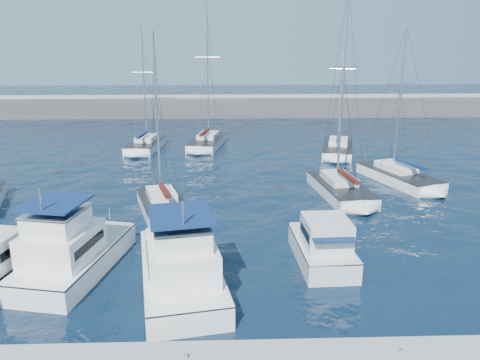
{
  "coord_description": "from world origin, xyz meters",
  "views": [
    {
      "loc": [
        1.53,
        -25.68,
        11.82
      ],
      "look_at": [
        2.52,
        4.1,
        3.0
      ],
      "focal_mm": 35.0,
      "sensor_mm": 36.0,
      "label": 1
    }
  ],
  "objects_px": {
    "motor_yacht_stbd_inner": "(181,268)",
    "motor_yacht_stbd_outer": "(323,247)",
    "motor_yacht_port_inner": "(70,254)",
    "sailboat_mid_d": "(340,188)",
    "sailboat_back_b": "(207,142)",
    "sailboat_mid_c": "(163,205)",
    "sailboat_back_c": "(338,149)",
    "sailboat_back_a": "(146,145)",
    "sailboat_mid_e": "(399,176)"
  },
  "relations": [
    {
      "from": "motor_yacht_port_inner",
      "to": "sailboat_mid_d",
      "type": "relative_size",
      "value": 0.55
    },
    {
      "from": "sailboat_mid_e",
      "to": "sailboat_back_a",
      "type": "height_order",
      "value": "sailboat_back_a"
    },
    {
      "from": "motor_yacht_stbd_inner",
      "to": "sailboat_back_c",
      "type": "xyz_separation_m",
      "value": [
        14.67,
        29.0,
        -0.62
      ]
    },
    {
      "from": "motor_yacht_stbd_outer",
      "to": "sailboat_back_b",
      "type": "height_order",
      "value": "sailboat_back_b"
    },
    {
      "from": "motor_yacht_port_inner",
      "to": "motor_yacht_stbd_outer",
      "type": "relative_size",
      "value": 1.5
    },
    {
      "from": "motor_yacht_port_inner",
      "to": "motor_yacht_stbd_outer",
      "type": "height_order",
      "value": "motor_yacht_port_inner"
    },
    {
      "from": "sailboat_mid_c",
      "to": "sailboat_back_b",
      "type": "height_order",
      "value": "sailboat_back_b"
    },
    {
      "from": "motor_yacht_stbd_inner",
      "to": "sailboat_back_b",
      "type": "bearing_deg",
      "value": 79.04
    },
    {
      "from": "motor_yacht_stbd_outer",
      "to": "sailboat_back_a",
      "type": "xyz_separation_m",
      "value": [
        -14.38,
        29.04,
        -0.42
      ]
    },
    {
      "from": "motor_yacht_port_inner",
      "to": "motor_yacht_stbd_outer",
      "type": "bearing_deg",
      "value": 14.8
    },
    {
      "from": "motor_yacht_stbd_outer",
      "to": "sailboat_mid_d",
      "type": "height_order",
      "value": "sailboat_mid_d"
    },
    {
      "from": "sailboat_mid_d",
      "to": "sailboat_back_c",
      "type": "bearing_deg",
      "value": 70.48
    },
    {
      "from": "motor_yacht_stbd_inner",
      "to": "motor_yacht_stbd_outer",
      "type": "distance_m",
      "value": 8.0
    },
    {
      "from": "motor_yacht_port_inner",
      "to": "sailboat_back_a",
      "type": "relative_size",
      "value": 0.64
    },
    {
      "from": "sailboat_back_a",
      "to": "sailboat_back_b",
      "type": "bearing_deg",
      "value": 19.11
    },
    {
      "from": "motor_yacht_port_inner",
      "to": "sailboat_back_a",
      "type": "bearing_deg",
      "value": 103.13
    },
    {
      "from": "sailboat_back_a",
      "to": "sailboat_back_b",
      "type": "height_order",
      "value": "sailboat_back_b"
    },
    {
      "from": "sailboat_mid_c",
      "to": "sailboat_back_c",
      "type": "height_order",
      "value": "sailboat_back_c"
    },
    {
      "from": "sailboat_mid_c",
      "to": "sailboat_back_b",
      "type": "bearing_deg",
      "value": 66.78
    },
    {
      "from": "sailboat_mid_d",
      "to": "sailboat_back_b",
      "type": "distance_m",
      "value": 21.69
    },
    {
      "from": "motor_yacht_port_inner",
      "to": "sailboat_back_c",
      "type": "distance_m",
      "value": 34.18
    },
    {
      "from": "motor_yacht_stbd_outer",
      "to": "sailboat_mid_e",
      "type": "bearing_deg",
      "value": 54.89
    },
    {
      "from": "motor_yacht_port_inner",
      "to": "sailboat_mid_e",
      "type": "bearing_deg",
      "value": 46.13
    },
    {
      "from": "sailboat_mid_d",
      "to": "motor_yacht_port_inner",
      "type": "bearing_deg",
      "value": -150.72
    },
    {
      "from": "motor_yacht_stbd_outer",
      "to": "sailboat_mid_e",
      "type": "xyz_separation_m",
      "value": [
        9.83,
        15.35,
        -0.44
      ]
    },
    {
      "from": "sailboat_back_b",
      "to": "motor_yacht_stbd_inner",
      "type": "bearing_deg",
      "value": -79.52
    },
    {
      "from": "sailboat_mid_d",
      "to": "sailboat_back_a",
      "type": "bearing_deg",
      "value": 130.01
    },
    {
      "from": "sailboat_back_c",
      "to": "motor_yacht_stbd_inner",
      "type": "bearing_deg",
      "value": -101.77
    },
    {
      "from": "motor_yacht_stbd_inner",
      "to": "sailboat_back_a",
      "type": "xyz_separation_m",
      "value": [
        -6.8,
        31.58,
        -0.62
      ]
    },
    {
      "from": "motor_yacht_port_inner",
      "to": "sailboat_back_c",
      "type": "height_order",
      "value": "sailboat_back_c"
    },
    {
      "from": "motor_yacht_stbd_inner",
      "to": "sailboat_mid_d",
      "type": "relative_size",
      "value": 0.6
    },
    {
      "from": "motor_yacht_port_inner",
      "to": "sailboat_mid_d",
      "type": "distance_m",
      "value": 21.61
    },
    {
      "from": "motor_yacht_port_inner",
      "to": "motor_yacht_stbd_inner",
      "type": "distance_m",
      "value": 6.24
    },
    {
      "from": "sailboat_back_b",
      "to": "sailboat_mid_c",
      "type": "bearing_deg",
      "value": -85.66
    },
    {
      "from": "motor_yacht_stbd_inner",
      "to": "motor_yacht_stbd_outer",
      "type": "xyz_separation_m",
      "value": [
        7.58,
        2.55,
        -0.19
      ]
    },
    {
      "from": "motor_yacht_stbd_outer",
      "to": "sailboat_mid_c",
      "type": "relative_size",
      "value": 0.45
    },
    {
      "from": "sailboat_mid_c",
      "to": "sailboat_back_c",
      "type": "xyz_separation_m",
      "value": [
        16.98,
        17.95,
        -0.0
      ]
    },
    {
      "from": "sailboat_mid_d",
      "to": "sailboat_back_b",
      "type": "relative_size",
      "value": 0.99
    },
    {
      "from": "sailboat_mid_e",
      "to": "motor_yacht_stbd_inner",
      "type": "bearing_deg",
      "value": -153.46
    },
    {
      "from": "motor_yacht_stbd_inner",
      "to": "motor_yacht_port_inner",
      "type": "bearing_deg",
      "value": 152.79
    },
    {
      "from": "motor_yacht_stbd_inner",
      "to": "sailboat_mid_c",
      "type": "height_order",
      "value": "sailboat_mid_c"
    },
    {
      "from": "sailboat_mid_e",
      "to": "sailboat_back_c",
      "type": "xyz_separation_m",
      "value": [
        -2.74,
        11.1,
        0.01
      ]
    },
    {
      "from": "sailboat_mid_c",
      "to": "sailboat_mid_d",
      "type": "xyz_separation_m",
      "value": [
        13.75,
        3.49,
        0.01
      ]
    },
    {
      "from": "motor_yacht_port_inner",
      "to": "motor_yacht_stbd_inner",
      "type": "relative_size",
      "value": 0.91
    },
    {
      "from": "motor_yacht_stbd_inner",
      "to": "sailboat_mid_c",
      "type": "xyz_separation_m",
      "value": [
        -2.31,
        11.06,
        -0.61
      ]
    },
    {
      "from": "sailboat_back_c",
      "to": "sailboat_back_a",
      "type": "bearing_deg",
      "value": -171.8
    },
    {
      "from": "motor_yacht_stbd_outer",
      "to": "sailboat_back_a",
      "type": "height_order",
      "value": "sailboat_back_a"
    },
    {
      "from": "motor_yacht_port_inner",
      "to": "motor_yacht_stbd_outer",
      "type": "xyz_separation_m",
      "value": [
        13.56,
        0.77,
        -0.19
      ]
    },
    {
      "from": "sailboat_mid_e",
      "to": "sailboat_mid_d",
      "type": "bearing_deg",
      "value": -169.89
    },
    {
      "from": "sailboat_back_a",
      "to": "motor_yacht_stbd_inner",
      "type": "bearing_deg",
      "value": -70.87
    }
  ]
}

